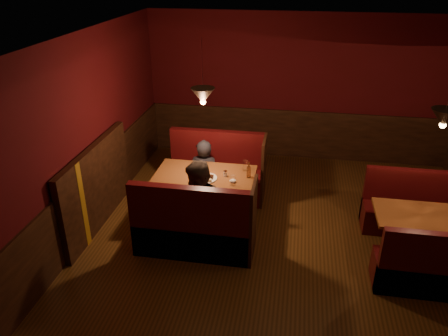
% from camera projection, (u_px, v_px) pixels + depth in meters
% --- Properties ---
extents(room, '(6.02, 7.02, 2.92)m').
position_uv_depth(room, '(270.00, 188.00, 5.74)').
color(room, '#4D3013').
rests_on(room, ground).
extents(main_table, '(1.52, 0.92, 1.06)m').
position_uv_depth(main_table, '(206.00, 185.00, 6.71)').
color(main_table, brown).
rests_on(main_table, ground).
extents(main_bench_far, '(1.67, 0.60, 1.14)m').
position_uv_depth(main_bench_far, '(217.00, 176.00, 7.59)').
color(main_bench_far, '#4B0910').
rests_on(main_bench_far, ground).
extents(main_bench_near, '(1.67, 0.60, 1.14)m').
position_uv_depth(main_bench_near, '(195.00, 231.00, 6.06)').
color(main_bench_near, '#4B0910').
rests_on(main_bench_near, ground).
extents(second_table, '(1.20, 0.77, 0.68)m').
position_uv_depth(second_table, '(419.00, 226.00, 5.93)').
color(second_table, brown).
rests_on(second_table, ground).
extents(second_bench_far, '(1.33, 0.50, 0.95)m').
position_uv_depth(second_bench_far, '(408.00, 211.00, 6.65)').
color(second_bench_far, '#4B0910').
rests_on(second_bench_far, ground).
extents(second_bench_near, '(1.33, 0.50, 0.95)m').
position_uv_depth(second_bench_near, '(431.00, 272.00, 5.38)').
color(second_bench_near, '#4B0910').
rests_on(second_bench_near, ground).
extents(diner_a, '(0.54, 0.36, 1.46)m').
position_uv_depth(diner_a, '(204.00, 161.00, 7.25)').
color(diner_a, black).
rests_on(diner_a, ground).
extents(diner_b, '(0.88, 0.73, 1.66)m').
position_uv_depth(diner_b, '(201.00, 195.00, 6.05)').
color(diner_b, '#342820').
rests_on(diner_b, ground).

